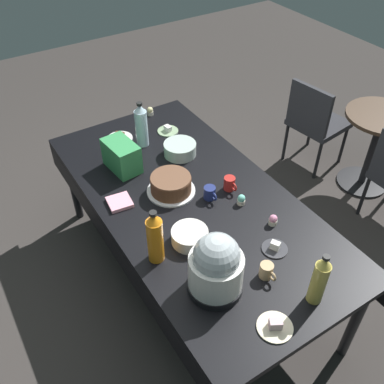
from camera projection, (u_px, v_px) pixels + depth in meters
ground at (192, 274)px, 3.17m from camera, size 9.00×9.00×0.00m
potluck_table at (192, 205)px, 2.72m from camera, size 2.20×1.10×0.75m
frosted_layer_cake at (171, 185)px, 2.69m from camera, size 0.31×0.31×0.12m
slow_cooker at (216, 267)px, 2.06m from camera, size 0.28×0.28×0.36m
glass_salad_bowl at (180, 149)px, 3.00m from camera, size 0.23×0.23×0.09m
ceramic_snack_bowl at (190, 236)px, 2.38m from camera, size 0.21×0.21×0.08m
dessert_plate_sage at (168, 130)px, 3.24m from camera, size 0.16×0.16×0.05m
dessert_plate_charcoal at (275, 248)px, 2.36m from camera, size 0.14×0.14×0.05m
dessert_plate_white at (120, 137)px, 3.16m from camera, size 0.19×0.19×0.05m
dessert_plate_cream at (275, 326)px, 1.99m from camera, size 0.17×0.17×0.06m
cupcake_lemon at (273, 220)px, 2.49m from camera, size 0.05×0.05×0.07m
cupcake_cocoa at (150, 111)px, 3.40m from camera, size 0.05×0.05×0.07m
cupcake_mint at (241, 200)px, 2.62m from camera, size 0.05×0.05×0.07m
soda_bottle_orange_juice at (155, 238)px, 2.21m from camera, size 0.09×0.09×0.34m
soda_bottle_water at (141, 125)px, 3.01m from camera, size 0.09×0.09×0.34m
soda_bottle_ginger_ale at (319, 280)px, 2.03m from camera, size 0.08×0.08×0.32m
coffee_mug_tan at (267, 271)px, 2.20m from camera, size 0.11×0.07×0.08m
coffee_mug_navy at (210, 193)px, 2.65m from camera, size 0.11×0.07×0.08m
coffee_mug_red at (230, 184)px, 2.71m from camera, size 0.11×0.07×0.09m
soda_carton at (122, 156)px, 2.84m from camera, size 0.28×0.19×0.20m
paper_napkin_stack at (120, 202)px, 2.63m from camera, size 0.16×0.16×0.02m
maroon_chair_left at (315, 120)px, 3.85m from camera, size 0.49×0.49×0.85m
round_cafe_table at (376, 137)px, 3.63m from camera, size 0.60×0.60×0.72m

